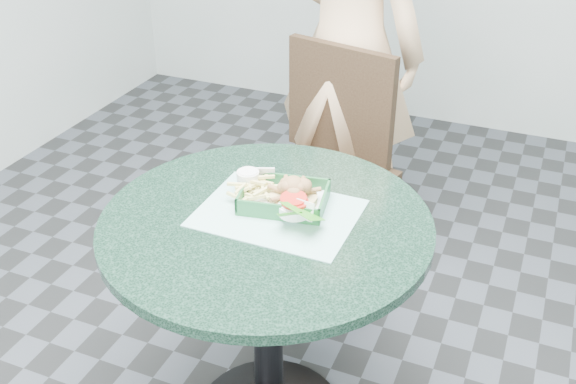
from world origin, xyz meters
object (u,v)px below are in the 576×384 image
at_px(sauce_ramekin, 253,180).
at_px(crab_sandwich, 293,198).
at_px(dining_chair, 329,153).
at_px(food_basket, 284,206).
at_px(cafe_table, 267,276).
at_px(diner_person, 350,14).

bearing_deg(sauce_ramekin, crab_sandwich, -18.53).
bearing_deg(dining_chair, crab_sandwich, -64.72).
xyz_separation_m(dining_chair, crab_sandwich, (0.16, -0.77, 0.27)).
xyz_separation_m(food_basket, sauce_ramekin, (-0.11, 0.05, 0.04)).
height_order(cafe_table, sauce_ramekin, sauce_ramekin).
height_order(diner_person, food_basket, diner_person).
xyz_separation_m(cafe_table, crab_sandwich, (0.04, 0.08, 0.22)).
bearing_deg(sauce_ramekin, food_basket, -22.27).
xyz_separation_m(dining_chair, sauce_ramekin, (0.02, -0.72, 0.27)).
height_order(cafe_table, food_basket, food_basket).
height_order(dining_chair, food_basket, dining_chair).
height_order(dining_chair, diner_person, diner_person).
bearing_deg(diner_person, crab_sandwich, 109.64).
relative_size(diner_person, food_basket, 8.75).
relative_size(dining_chair, sauce_ramekin, 14.56).
xyz_separation_m(cafe_table, food_basket, (0.02, 0.08, 0.19)).
distance_m(diner_person, crab_sandwich, 1.07).
xyz_separation_m(diner_person, sauce_ramekin, (0.05, -0.99, -0.21)).
relative_size(food_basket, crab_sandwich, 1.76).
bearing_deg(crab_sandwich, dining_chair, 102.03).
distance_m(food_basket, sauce_ramekin, 0.13).
bearing_deg(cafe_table, crab_sandwich, 61.71).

